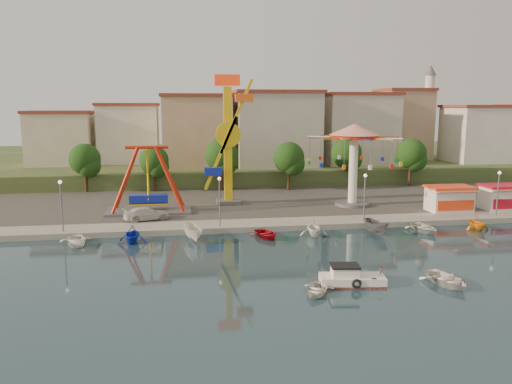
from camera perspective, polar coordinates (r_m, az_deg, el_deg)
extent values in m
plane|color=#162E3D|center=(42.59, 8.13, -8.40)|extent=(200.00, 200.00, 0.00)
cube|color=#9E998E|center=(102.24, -1.72, 2.58)|extent=(200.00, 100.00, 0.60)
cube|color=#4C4944|center=(70.87, 1.29, -0.43)|extent=(90.00, 28.00, 0.01)
cube|color=#384C26|center=(107.03, -2.03, 3.56)|extent=(200.00, 60.00, 3.00)
cube|color=#59595E|center=(61.53, -12.11, -2.09)|extent=(10.00, 5.00, 0.30)
cube|color=#1222A2|center=(61.26, -12.16, -0.77)|extent=(4.50, 1.40, 1.00)
cylinder|color=red|center=(60.44, -12.37, 5.02)|extent=(5.00, 0.40, 0.40)
cube|color=#59595E|center=(65.35, -3.17, -1.10)|extent=(3.00, 3.00, 0.50)
cube|color=yellow|center=(64.36, -3.24, 5.25)|extent=(1.00, 1.00, 15.00)
cube|color=red|center=(64.23, -3.31, 12.65)|extent=(3.20, 0.50, 1.40)
cylinder|color=yellow|center=(63.46, -3.18, 6.54)|extent=(3.20, 0.50, 3.20)
cube|color=yellow|center=(63.27, -2.28, 8.61)|extent=(4.31, 0.35, 9.31)
cube|color=#F55815|center=(63.38, -1.38, 10.69)|extent=(2.20, 1.20, 1.00)
cylinder|color=#59595E|center=(65.23, 10.92, -1.33)|extent=(4.40, 4.40, 0.40)
cylinder|color=white|center=(64.54, 11.04, 2.41)|extent=(1.10, 1.10, 9.00)
cylinder|color=red|center=(64.14, 11.17, 6.22)|extent=(6.00, 6.00, 0.50)
cone|color=red|center=(64.09, 11.20, 7.03)|extent=(6.40, 6.40, 1.40)
cube|color=white|center=(64.71, 21.21, -0.84)|extent=(5.00, 3.00, 2.80)
cube|color=#F33D15|center=(64.46, 21.29, 0.52)|extent=(5.40, 3.40, 0.25)
cube|color=red|center=(63.06, 22.03, -0.05)|extent=(5.00, 0.77, 0.43)
cube|color=white|center=(68.50, 26.41, -0.64)|extent=(5.00, 3.00, 2.80)
cube|color=red|center=(68.26, 26.51, 0.64)|extent=(5.40, 3.40, 0.25)
cylinder|color=#59595E|center=(54.14, -21.32, -1.65)|extent=(0.14, 0.14, 5.00)
cylinder|color=#59595E|center=(52.85, -4.18, -1.25)|extent=(0.14, 0.14, 5.00)
cylinder|color=#59595E|center=(56.29, 12.29, -0.77)|extent=(0.14, 0.14, 5.00)
cylinder|color=#59595E|center=(63.68, 25.90, -0.32)|extent=(0.14, 0.14, 5.00)
cylinder|color=#382314|center=(77.81, -18.86, 1.31)|extent=(0.44, 0.44, 3.60)
sphere|color=black|center=(77.44, -18.99, 3.57)|extent=(4.60, 4.60, 4.60)
cylinder|color=#382314|center=(75.89, -11.51, 1.36)|extent=(0.44, 0.44, 3.40)
sphere|color=black|center=(75.53, -11.59, 3.55)|extent=(4.35, 4.35, 4.35)
cylinder|color=#382314|center=(75.52, -3.94, 1.70)|extent=(0.44, 0.44, 3.92)
sphere|color=black|center=(75.12, -3.97, 4.25)|extent=(5.02, 5.02, 5.02)
cylinder|color=#382314|center=(75.55, 3.73, 1.60)|extent=(0.44, 0.44, 3.66)
sphere|color=black|center=(75.16, 3.76, 3.97)|extent=(4.68, 4.68, 4.68)
cylinder|color=#382314|center=(81.03, 10.23, 2.08)|extent=(0.44, 0.44, 3.80)
sphere|color=black|center=(80.66, 10.30, 4.38)|extent=(4.86, 4.86, 4.86)
cylinder|color=#382314|center=(83.11, 17.18, 1.97)|extent=(0.44, 0.44, 3.77)
sphere|color=black|center=(82.75, 17.29, 4.20)|extent=(4.83, 4.83, 4.83)
cube|color=beige|center=(87.63, -22.80, 6.27)|extent=(9.26, 9.53, 11.87)
cube|color=silver|center=(90.82, -14.49, 5.80)|extent=(12.33, 9.01, 8.63)
cube|color=tan|center=(90.88, -6.17, 6.88)|extent=(11.95, 9.28, 11.23)
cube|color=beige|center=(89.41, 2.84, 6.22)|extent=(12.59, 10.50, 9.20)
cube|color=beige|center=(96.17, 10.39, 6.34)|extent=(10.75, 9.23, 9.24)
cube|color=tan|center=(99.49, 18.08, 6.70)|extent=(12.77, 10.96, 11.21)
cube|color=silver|center=(103.90, 24.35, 6.75)|extent=(8.23, 8.98, 12.36)
cylinder|color=silver|center=(104.31, 19.06, 8.09)|extent=(1.80, 1.80, 16.00)
cylinder|color=#59595E|center=(104.32, 19.22, 10.84)|extent=(2.80, 2.80, 0.30)
cone|color=#59595E|center=(104.50, 19.34, 13.03)|extent=(2.20, 2.20, 2.00)
cube|color=white|center=(38.63, 10.94, -9.97)|extent=(5.01, 2.44, 0.87)
cube|color=red|center=(38.70, 10.93, -10.26)|extent=(5.01, 2.44, 0.15)
cube|color=white|center=(38.30, 10.10, -8.97)|extent=(2.10, 1.68, 0.87)
cube|color=black|center=(38.14, 10.12, -8.29)|extent=(2.31, 1.90, 0.12)
torus|color=black|center=(37.73, 11.43, -10.24)|extent=(0.75, 0.29, 0.73)
torus|color=black|center=(38.23, 13.33, -10.04)|extent=(0.75, 0.29, 0.73)
imported|color=white|center=(40.57, 20.97, -9.28)|extent=(3.66, 4.58, 0.85)
imported|color=silver|center=(36.51, 6.94, -10.99)|extent=(3.36, 3.76, 0.64)
imported|color=silver|center=(57.15, -12.42, -2.43)|extent=(5.40, 3.45, 1.46)
imported|color=white|center=(51.28, -19.90, -5.26)|extent=(3.81, 4.63, 0.83)
imported|color=#152BC0|center=(50.35, -13.97, -4.69)|extent=(3.09, 3.50, 1.74)
imported|color=silver|center=(50.12, -7.16, -4.62)|extent=(2.33, 4.39, 1.61)
imported|color=#B30E1C|center=(50.88, 1.18, -4.81)|extent=(3.57, 4.29, 0.76)
imported|color=white|center=(51.79, 6.61, -4.05)|extent=(3.17, 3.58, 1.74)
imported|color=#58575C|center=(53.93, 13.58, -3.86)|extent=(2.20, 4.01, 1.46)
imported|color=silver|center=(56.21, 18.67, -3.87)|extent=(3.42, 4.48, 0.87)
imported|color=orange|center=(59.10, 23.93, -3.19)|extent=(2.82, 3.19, 1.57)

